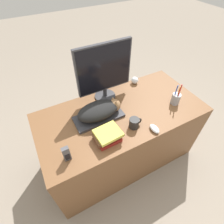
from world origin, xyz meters
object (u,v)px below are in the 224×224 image
object	(u,v)px
keyboard	(99,117)
pen_cup	(176,99)
monitor	(104,71)
computer_mouse	(154,129)
book_stack	(107,136)
cat	(100,110)
baseball	(135,80)
phone	(66,154)
coffee_mug	(135,123)

from	to	relation	value
keyboard	pen_cup	xyz separation A→B (m)	(0.69, -0.16, 0.04)
keyboard	monitor	xyz separation A→B (m)	(0.17, 0.22, 0.28)
computer_mouse	book_stack	bearing A→B (deg)	165.30
cat	baseball	xyz separation A→B (m)	(0.52, 0.27, -0.05)
pen_cup	book_stack	bearing A→B (deg)	-174.49
cat	monitor	bearing A→B (deg)	55.48
pen_cup	phone	distance (m)	1.04
monitor	baseball	distance (m)	0.45
pen_cup	keyboard	bearing A→B (deg)	166.90
computer_mouse	pen_cup	distance (m)	0.40
pen_cup	book_stack	size ratio (longest dim) A/B	1.10
monitor	baseball	bearing A→B (deg)	7.91
monitor	pen_cup	xyz separation A→B (m)	(0.52, -0.38, -0.23)
coffee_mug	baseball	bearing A→B (deg)	56.39
baseball	book_stack	bearing A→B (deg)	-138.84
computer_mouse	coffee_mug	bearing A→B (deg)	138.28
cat	phone	xyz separation A→B (m)	(-0.37, -0.25, -0.02)
coffee_mug	baseball	world-z (taller)	coffee_mug
coffee_mug	phone	xyz separation A→B (m)	(-0.56, -0.03, 0.02)
keyboard	monitor	bearing A→B (deg)	52.09
monitor	coffee_mug	distance (m)	0.50
computer_mouse	book_stack	size ratio (longest dim) A/B	0.49
phone	book_stack	bearing A→B (deg)	3.17
cat	baseball	size ratio (longest dim) A/B	5.23
keyboard	baseball	world-z (taller)	baseball
phone	computer_mouse	bearing A→B (deg)	-6.57
phone	baseball	bearing A→B (deg)	30.24
computer_mouse	pen_cup	world-z (taller)	pen_cup
keyboard	coffee_mug	xyz separation A→B (m)	(0.21, -0.22, 0.03)
keyboard	cat	bearing A→B (deg)	0.00
keyboard	book_stack	xyz separation A→B (m)	(-0.03, -0.23, 0.03)
cat	monitor	size ratio (longest dim) A/B	0.72
monitor	phone	distance (m)	0.73
coffee_mug	phone	size ratio (longest dim) A/B	0.85
computer_mouse	baseball	xyz separation A→B (m)	(0.21, 0.60, 0.02)
book_stack	cat	bearing A→B (deg)	76.68
cat	book_stack	xyz separation A→B (m)	(-0.05, -0.23, -0.04)
baseball	keyboard	bearing A→B (deg)	-153.38
phone	book_stack	xyz separation A→B (m)	(0.32, 0.02, -0.02)
keyboard	cat	size ratio (longest dim) A/B	1.09
keyboard	computer_mouse	bearing A→B (deg)	-44.59
coffee_mug	pen_cup	distance (m)	0.48
cat	pen_cup	distance (m)	0.69
pen_cup	baseball	world-z (taller)	pen_cup
computer_mouse	book_stack	distance (m)	0.38
baseball	phone	distance (m)	1.03
monitor	coffee_mug	xyz separation A→B (m)	(0.04, -0.44, -0.25)
monitor	baseball	world-z (taller)	monitor
cat	monitor	world-z (taller)	monitor
keyboard	computer_mouse	size ratio (longest dim) A/B	4.13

